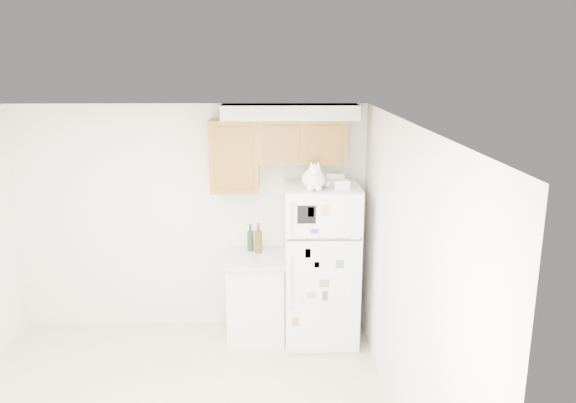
{
  "coord_description": "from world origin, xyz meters",
  "views": [
    {
      "loc": [
        0.91,
        -3.95,
        2.93
      ],
      "look_at": [
        1.05,
        1.55,
        1.55
      ],
      "focal_mm": 35.0,
      "sensor_mm": 36.0,
      "label": 1
    }
  ],
  "objects_px": {
    "refrigerator": "(321,264)",
    "storage_box_front": "(342,185)",
    "storage_box_back": "(336,178)",
    "bottle_amber": "(258,238)",
    "cat": "(314,178)",
    "base_counter": "(256,296)",
    "bottle_green": "(250,237)"
  },
  "relations": [
    {
      "from": "bottle_amber",
      "to": "bottle_green",
      "type": "bearing_deg",
      "value": 144.33
    },
    {
      "from": "base_counter",
      "to": "cat",
      "type": "relative_size",
      "value": 2.16
    },
    {
      "from": "storage_box_back",
      "to": "bottle_amber",
      "type": "xyz_separation_m",
      "value": [
        -0.81,
        0.05,
        -0.67
      ]
    },
    {
      "from": "refrigerator",
      "to": "cat",
      "type": "distance_m",
      "value": 0.98
    },
    {
      "from": "storage_box_front",
      "to": "bottle_green",
      "type": "bearing_deg",
      "value": 151.42
    },
    {
      "from": "storage_box_back",
      "to": "storage_box_front",
      "type": "bearing_deg",
      "value": -71.41
    },
    {
      "from": "cat",
      "to": "bottle_green",
      "type": "height_order",
      "value": "cat"
    },
    {
      "from": "storage_box_back",
      "to": "storage_box_front",
      "type": "height_order",
      "value": "storage_box_back"
    },
    {
      "from": "refrigerator",
      "to": "bottle_amber",
      "type": "relative_size",
      "value": 5.17
    },
    {
      "from": "bottle_green",
      "to": "refrigerator",
      "type": "bearing_deg",
      "value": -19.29
    },
    {
      "from": "storage_box_back",
      "to": "bottle_green",
      "type": "bearing_deg",
      "value": -172.42
    },
    {
      "from": "storage_box_front",
      "to": "bottle_amber",
      "type": "height_order",
      "value": "storage_box_front"
    },
    {
      "from": "refrigerator",
      "to": "bottle_green",
      "type": "distance_m",
      "value": 0.82
    },
    {
      "from": "bottle_amber",
      "to": "cat",
      "type": "bearing_deg",
      "value": -32.93
    },
    {
      "from": "refrigerator",
      "to": "storage_box_back",
      "type": "distance_m",
      "value": 0.92
    },
    {
      "from": "bottle_green",
      "to": "base_counter",
      "type": "bearing_deg",
      "value": -72.34
    },
    {
      "from": "cat",
      "to": "bottle_amber",
      "type": "relative_size",
      "value": 1.3
    },
    {
      "from": "refrigerator",
      "to": "storage_box_front",
      "type": "bearing_deg",
      "value": -43.06
    },
    {
      "from": "base_counter",
      "to": "bottle_green",
      "type": "relative_size",
      "value": 3.05
    },
    {
      "from": "base_counter",
      "to": "bottle_green",
      "type": "bearing_deg",
      "value": 107.66
    },
    {
      "from": "cat",
      "to": "base_counter",
      "type": "bearing_deg",
      "value": 157.94
    },
    {
      "from": "refrigerator",
      "to": "storage_box_front",
      "type": "height_order",
      "value": "storage_box_front"
    },
    {
      "from": "base_counter",
      "to": "bottle_green",
      "type": "distance_m",
      "value": 0.64
    },
    {
      "from": "refrigerator",
      "to": "base_counter",
      "type": "relative_size",
      "value": 1.85
    },
    {
      "from": "cat",
      "to": "bottle_amber",
      "type": "xyz_separation_m",
      "value": [
        -0.56,
        0.36,
        -0.73
      ]
    },
    {
      "from": "refrigerator",
      "to": "bottle_amber",
      "type": "xyz_separation_m",
      "value": [
        -0.66,
        0.2,
        0.23
      ]
    },
    {
      "from": "storage_box_front",
      "to": "cat",
      "type": "bearing_deg",
      "value": 176.45
    },
    {
      "from": "storage_box_front",
      "to": "bottle_green",
      "type": "relative_size",
      "value": 0.5
    },
    {
      "from": "bottle_green",
      "to": "bottle_amber",
      "type": "distance_m",
      "value": 0.11
    },
    {
      "from": "base_counter",
      "to": "bottle_amber",
      "type": "xyz_separation_m",
      "value": [
        0.03,
        0.12,
        0.62
      ]
    },
    {
      "from": "storage_box_front",
      "to": "refrigerator",
      "type": "bearing_deg",
      "value": 133.12
    },
    {
      "from": "cat",
      "to": "storage_box_back",
      "type": "xyz_separation_m",
      "value": [
        0.25,
        0.32,
        -0.06
      ]
    }
  ]
}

